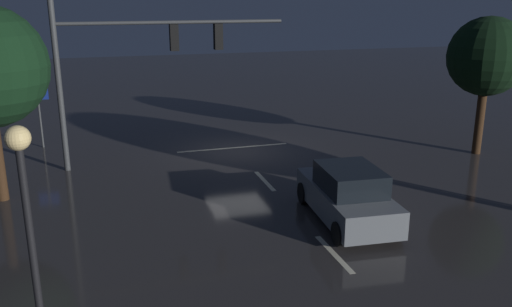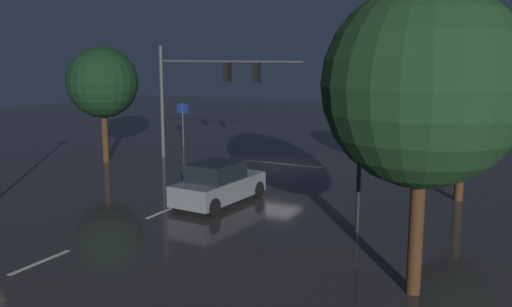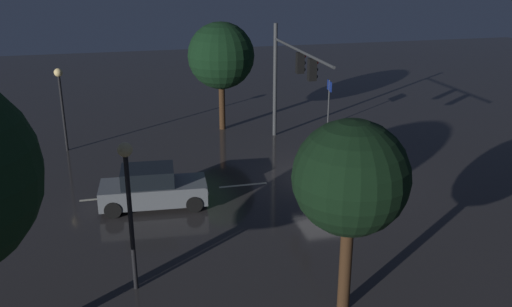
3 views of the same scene
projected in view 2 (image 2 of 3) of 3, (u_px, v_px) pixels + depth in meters
ground_plane at (275, 166)px, 30.25m from camera, size 80.00×80.00×0.00m
traffic_signal_assembly at (205, 83)px, 30.80m from camera, size 8.78×0.47×6.36m
lane_dash_far at (240, 180)px, 26.74m from camera, size 0.16×2.20×0.01m
lane_dash_mid at (164, 211)px, 21.48m from camera, size 0.16×2.20×0.01m
lane_dash_near at (40, 262)px, 16.21m from camera, size 0.16×2.20×0.01m
stop_bar at (280, 164)px, 30.80m from camera, size 5.00×0.16×0.01m
car_approaching at (218, 184)px, 22.44m from camera, size 2.18×4.47×1.70m
street_lamp_left_kerb at (360, 132)px, 18.48m from camera, size 0.44×0.44×4.78m
route_sign at (183, 115)px, 36.27m from camera, size 0.90×0.17×2.80m
tree_left_near at (423, 86)px, 13.24m from camera, size 4.84×4.84×7.59m
tree_right_near at (103, 83)px, 30.58m from camera, size 3.84×3.84×6.32m
tree_left_far at (464, 101)px, 22.39m from camera, size 3.22×3.22×5.72m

